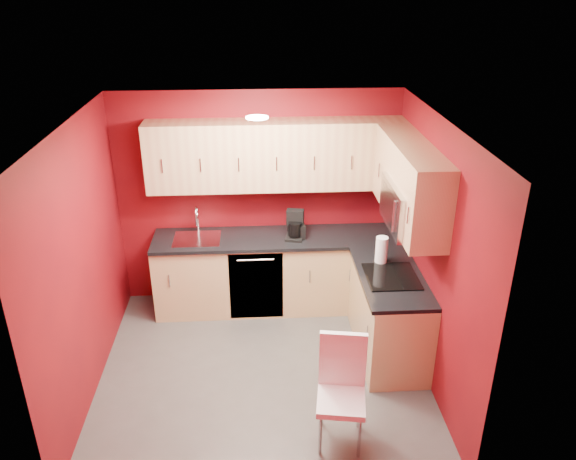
{
  "coord_description": "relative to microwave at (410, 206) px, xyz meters",
  "views": [
    {
      "loc": [
        -0.03,
        -4.53,
        3.65
      ],
      "look_at": [
        0.28,
        0.55,
        1.29
      ],
      "focal_mm": 35.0,
      "sensor_mm": 36.0,
      "label": 1
    }
  ],
  "objects": [
    {
      "name": "base_cabinets_right",
      "position": [
        -0.09,
        0.05,
        -1.22
      ],
      "size": [
        0.6,
        1.3,
        0.87
      ],
      "primitive_type": "cube",
      "color": "tan",
      "rests_on": "floor"
    },
    {
      "name": "wall_front",
      "position": [
        -1.39,
        -1.7,
        -0.41
      ],
      "size": [
        3.2,
        0.0,
        3.2
      ],
      "primitive_type": "plane",
      "rotation": [
        -1.57,
        0.0,
        0.0
      ],
      "color": "maroon",
      "rests_on": "floor"
    },
    {
      "name": "base_cabinets_back",
      "position": [
        -1.19,
        1.0,
        -1.22
      ],
      "size": [
        2.8,
        0.6,
        0.87
      ],
      "primitive_type": "cube",
      "color": "tan",
      "rests_on": "floor"
    },
    {
      "name": "floor",
      "position": [
        -1.39,
        -0.2,
        -1.66
      ],
      "size": [
        3.2,
        3.2,
        0.0
      ],
      "primitive_type": "plane",
      "color": "#494744",
      "rests_on": "ground"
    },
    {
      "name": "upper_cabinets_back",
      "position": [
        -1.19,
        1.13,
        0.17
      ],
      "size": [
        2.8,
        0.35,
        0.75
      ],
      "primitive_type": "cube",
      "color": "tan",
      "rests_on": "wall_back"
    },
    {
      "name": "upper_cabinets_right",
      "position": [
        0.03,
        0.24,
        0.23
      ],
      "size": [
        0.35,
        1.55,
        0.75
      ],
      "color": "tan",
      "rests_on": "wall_right"
    },
    {
      "name": "microwave",
      "position": [
        0.0,
        0.0,
        0.0
      ],
      "size": [
        0.42,
        0.76,
        0.42
      ],
      "color": "silver",
      "rests_on": "upper_cabinets_right"
    },
    {
      "name": "wall_back",
      "position": [
        -1.39,
        1.3,
        -0.41
      ],
      "size": [
        3.2,
        0.0,
        3.2
      ],
      "primitive_type": "plane",
      "rotation": [
        1.57,
        0.0,
        0.0
      ],
      "color": "maroon",
      "rests_on": "floor"
    },
    {
      "name": "wall_right",
      "position": [
        0.21,
        -0.2,
        -0.41
      ],
      "size": [
        0.0,
        3.0,
        3.0
      ],
      "primitive_type": "plane",
      "rotation": [
        1.57,
        0.0,
        -1.57
      ],
      "color": "maroon",
      "rests_on": "floor"
    },
    {
      "name": "countertop_right",
      "position": [
        -0.11,
        0.04,
        -0.77
      ],
      "size": [
        0.63,
        1.27,
        0.04
      ],
      "primitive_type": "cube",
      "color": "black",
      "rests_on": "base_cabinets_right"
    },
    {
      "name": "downlight",
      "position": [
        -1.39,
        0.1,
        0.82
      ],
      "size": [
        0.2,
        0.2,
        0.01
      ],
      "primitive_type": "cylinder",
      "color": "white",
      "rests_on": "ceiling"
    },
    {
      "name": "ceiling",
      "position": [
        -1.39,
        -0.2,
        0.84
      ],
      "size": [
        3.2,
        3.2,
        0.0
      ],
      "primitive_type": "plane",
      "rotation": [
        3.14,
        0.0,
        0.0
      ],
      "color": "white",
      "rests_on": "wall_back"
    },
    {
      "name": "dining_chair",
      "position": [
        -0.76,
        -1.17,
        -1.17
      ],
      "size": [
        0.45,
        0.47,
        0.97
      ],
      "primitive_type": null,
      "rotation": [
        0.0,
        0.0,
        -0.16
      ],
      "color": "white",
      "rests_on": "floor"
    },
    {
      "name": "dishwasher_front",
      "position": [
        -1.44,
        0.71,
        -1.22
      ],
      "size": [
        0.6,
        0.02,
        0.82
      ],
      "primitive_type": "cube",
      "color": "black",
      "rests_on": "base_cabinets_back"
    },
    {
      "name": "coffee_maker",
      "position": [
        -1.0,
        0.93,
        -0.59
      ],
      "size": [
        0.24,
        0.29,
        0.32
      ],
      "primitive_type": null,
      "rotation": [
        0.0,
        0.0,
        -0.19
      ],
      "color": "black",
      "rests_on": "countertop_back"
    },
    {
      "name": "countertop_back",
      "position": [
        -1.19,
        0.99,
        -0.77
      ],
      "size": [
        2.8,
        0.63,
        0.04
      ],
      "primitive_type": "cube",
      "color": "black",
      "rests_on": "base_cabinets_back"
    },
    {
      "name": "wall_left",
      "position": [
        -2.99,
        -0.2,
        -0.41
      ],
      "size": [
        0.0,
        3.0,
        3.0
      ],
      "primitive_type": "plane",
      "rotation": [
        1.57,
        0.0,
        1.57
      ],
      "color": "maroon",
      "rests_on": "floor"
    },
    {
      "name": "cooktop",
      "position": [
        -0.11,
        0.0,
        -0.74
      ],
      "size": [
        0.5,
        0.55,
        0.01
      ],
      "primitive_type": "cube",
      "color": "black",
      "rests_on": "countertop_right"
    },
    {
      "name": "napkin_holder",
      "position": [
        -0.96,
        0.94,
        -0.67
      ],
      "size": [
        0.16,
        0.16,
        0.16
      ],
      "primitive_type": null,
      "rotation": [
        0.0,
        0.0,
        0.06
      ],
      "color": "black",
      "rests_on": "countertop_back"
    },
    {
      "name": "sink",
      "position": [
        -2.09,
        1.0,
        -0.72
      ],
      "size": [
        0.52,
        0.42,
        0.35
      ],
      "color": "silver",
      "rests_on": "countertop_back"
    },
    {
      "name": "paper_towel",
      "position": [
        -0.16,
        0.3,
        -0.61
      ],
      "size": [
        0.18,
        0.18,
        0.29
      ],
      "primitive_type": null,
      "rotation": [
        0.0,
        0.0,
        -0.09
      ],
      "color": "white",
      "rests_on": "countertop_right"
    }
  ]
}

